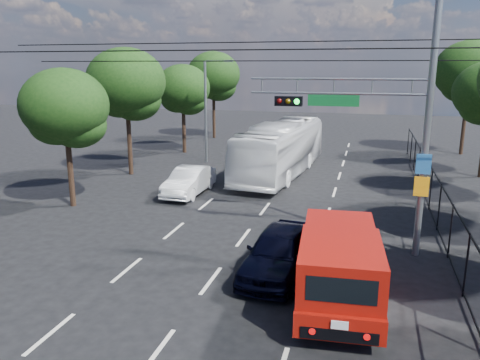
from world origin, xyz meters
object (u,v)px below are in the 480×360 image
(white_bus, at_px, (281,149))
(white_van, at_px, (189,181))
(red_pickup, at_px, (339,264))
(signal_mast, at_px, (391,109))
(navy_hatchback, at_px, (279,251))

(white_bus, relative_size, white_van, 2.70)
(red_pickup, xyz_separation_m, white_van, (-8.48, 9.83, -0.46))
(signal_mast, xyz_separation_m, navy_hatchback, (-3.28, -2.90, -4.45))
(white_bus, bearing_deg, navy_hatchback, -74.18)
(red_pickup, height_order, white_bus, white_bus)
(red_pickup, bearing_deg, navy_hatchback, 144.87)
(signal_mast, height_order, red_pickup, signal_mast)
(white_bus, height_order, white_van, white_bus)
(white_bus, xyz_separation_m, white_van, (-3.85, -5.92, -0.93))
(signal_mast, distance_m, white_van, 12.10)
(signal_mast, bearing_deg, navy_hatchback, -138.59)
(red_pickup, xyz_separation_m, white_bus, (-4.62, 15.75, 0.47))
(signal_mast, distance_m, navy_hatchback, 6.25)
(signal_mast, distance_m, white_bus, 13.38)
(red_pickup, relative_size, white_bus, 0.52)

